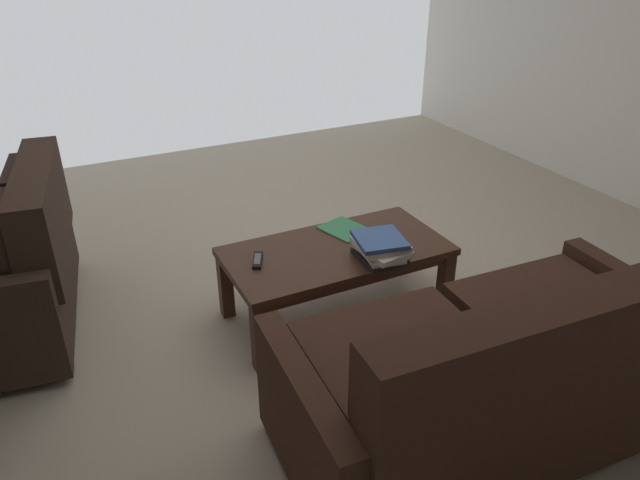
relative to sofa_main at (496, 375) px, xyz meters
The scene contains 6 objects.
ground_plane 1.43m from the sofa_main, 87.76° to the right, with size 5.61×5.85×0.01m, color tan.
sofa_main is the anchor object (origin of this frame).
coffee_table 1.15m from the sofa_main, 83.93° to the right, with size 1.21×0.61×0.43m.
book_stack 0.94m from the sofa_main, 91.59° to the right, with size 0.29×0.30×0.13m.
tv_remote 1.31m from the sofa_main, 64.91° to the right, with size 0.11×0.16×0.02m.
loose_magazine 1.31m from the sofa_main, 91.11° to the right, with size 0.21×0.26×0.01m, color #337F51.
Camera 1 is at (1.38, 2.68, 1.95)m, focal length 32.80 mm.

